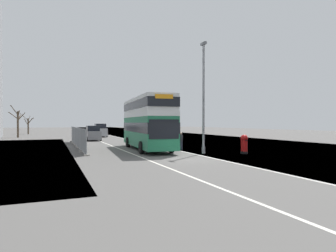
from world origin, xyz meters
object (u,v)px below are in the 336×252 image
Objects in this scene: lamppost_foreground at (203,101)px; roadworks_barrier at (169,139)px; car_receding_mid at (100,131)px; car_oncoming_near at (93,134)px; pedestrian_at_kerb at (181,141)px; double_decker_bus at (147,122)px; red_pillar_postbox at (244,143)px.

lamppost_foreground reaches higher than roadworks_barrier.
car_oncoming_near is at bearing -104.36° from car_receding_mid.
car_oncoming_near reaches higher than pedestrian_at_kerb.
pedestrian_at_kerb is (3.17, -26.60, -0.27)m from car_receding_mid.
pedestrian_at_kerb is at bearing -27.23° from double_decker_bus.
pedestrian_at_kerb is (2.81, -1.45, -1.72)m from double_decker_bus.
car_oncoming_near reaches higher than red_pillar_postbox.
red_pillar_postbox is 32.11m from car_receding_mid.
pedestrian_at_kerb is (-0.37, 3.52, -3.43)m from lamppost_foreground.
car_oncoming_near is (-6.34, 12.31, 0.27)m from roadworks_barrier.
red_pillar_postbox is (6.16, -6.29, -1.68)m from double_decker_bus.
red_pillar_postbox is at bearing -67.22° from car_oncoming_near.
car_receding_mid is at bearing 96.72° from lamppost_foreground.
red_pillar_postbox is at bearing -55.35° from pedestrian_at_kerb.
roadworks_barrier is at bearing 106.32° from red_pillar_postbox.
double_decker_bus is 7.03× the size of roadworks_barrier.
red_pillar_postbox is 0.96× the size of pedestrian_at_kerb.
roadworks_barrier is (-2.71, 9.25, -0.14)m from red_pillar_postbox.
double_decker_bus reaches higher than pedestrian_at_kerb.
car_oncoming_near is (-9.05, 21.56, 0.13)m from red_pillar_postbox.
lamppost_foreground is 4.71m from red_pillar_postbox.
pedestrian_at_kerb is at bearing 124.65° from red_pillar_postbox.
car_receding_mid is (-3.55, 30.11, -3.16)m from lamppost_foreground.
lamppost_foreground reaches higher than car_oncoming_near.
red_pillar_postbox is 23.38m from car_oncoming_near.
red_pillar_postbox is 0.95× the size of roadworks_barrier.
lamppost_foreground reaches higher than car_receding_mid.
double_decker_bus is 7.04× the size of pedestrian_at_kerb.
car_receding_mid is at bearing 96.81° from pedestrian_at_kerb.
car_oncoming_near is (-6.08, 20.23, -3.27)m from lamppost_foreground.
double_decker_bus is 8.96m from red_pillar_postbox.
double_decker_bus is at bearing -89.17° from car_receding_mid.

